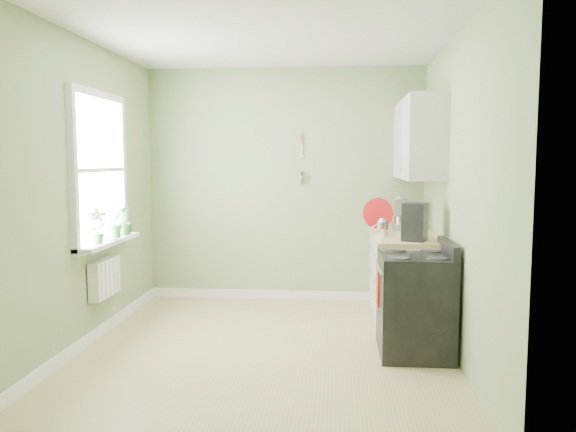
# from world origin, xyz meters

# --- Properties ---
(floor) EXTENTS (3.20, 3.60, 0.02)m
(floor) POSITION_xyz_m (0.00, 0.00, -0.01)
(floor) COLOR tan
(floor) RESTS_ON ground
(ceiling) EXTENTS (3.20, 3.60, 0.02)m
(ceiling) POSITION_xyz_m (0.00, 0.00, 2.71)
(ceiling) COLOR white
(ceiling) RESTS_ON wall_back
(wall_back) EXTENTS (3.20, 0.02, 2.70)m
(wall_back) POSITION_xyz_m (0.00, 1.81, 1.35)
(wall_back) COLOR #8A9B6A
(wall_back) RESTS_ON floor
(wall_left) EXTENTS (0.02, 3.60, 2.70)m
(wall_left) POSITION_xyz_m (-1.61, 0.00, 1.35)
(wall_left) COLOR #8A9B6A
(wall_left) RESTS_ON floor
(wall_right) EXTENTS (0.02, 3.60, 2.70)m
(wall_right) POSITION_xyz_m (1.61, 0.00, 1.35)
(wall_right) COLOR #8A9B6A
(wall_right) RESTS_ON floor
(base_cabinets) EXTENTS (0.60, 1.60, 0.87)m
(base_cabinets) POSITION_xyz_m (1.30, 1.00, 0.43)
(base_cabinets) COLOR silver
(base_cabinets) RESTS_ON floor
(countertop) EXTENTS (0.64, 1.60, 0.04)m
(countertop) POSITION_xyz_m (1.29, 1.00, 0.89)
(countertop) COLOR #C8B87A
(countertop) RESTS_ON base_cabinets
(upper_cabinets) EXTENTS (0.35, 1.40, 0.80)m
(upper_cabinets) POSITION_xyz_m (1.43, 1.10, 1.85)
(upper_cabinets) COLOR silver
(upper_cabinets) RESTS_ON wall_right
(window) EXTENTS (0.06, 1.14, 1.44)m
(window) POSITION_xyz_m (-1.58, 0.30, 1.55)
(window) COLOR white
(window) RESTS_ON wall_left
(window_sill) EXTENTS (0.18, 1.14, 0.04)m
(window_sill) POSITION_xyz_m (-1.51, 0.30, 0.88)
(window_sill) COLOR white
(window_sill) RESTS_ON wall_left
(radiator) EXTENTS (0.12, 0.50, 0.35)m
(radiator) POSITION_xyz_m (-1.54, 0.25, 0.55)
(radiator) COLOR white
(radiator) RESTS_ON wall_left
(wall_utensils) EXTENTS (0.02, 0.14, 0.58)m
(wall_utensils) POSITION_xyz_m (0.20, 1.78, 1.56)
(wall_utensils) COLOR #C8B87A
(wall_utensils) RESTS_ON wall_back
(stove) EXTENTS (0.62, 0.69, 0.97)m
(stove) POSITION_xyz_m (1.28, 0.01, 0.43)
(stove) COLOR black
(stove) RESTS_ON floor
(stand_mixer) EXTENTS (0.20, 0.31, 0.36)m
(stand_mixer) POSITION_xyz_m (1.28, 1.23, 1.06)
(stand_mixer) COLOR #B2B2B7
(stand_mixer) RESTS_ON countertop
(kettle) EXTENTS (0.17, 0.10, 0.17)m
(kettle) POSITION_xyz_m (1.05, 0.79, 0.99)
(kettle) COLOR silver
(kettle) RESTS_ON countertop
(coffee_maker) EXTENTS (0.26, 0.27, 0.34)m
(coffee_maker) POSITION_xyz_m (1.31, 0.42, 1.07)
(coffee_maker) COLOR black
(coffee_maker) RESTS_ON countertop
(red_tray) EXTENTS (0.34, 0.14, 0.33)m
(red_tray) POSITION_xyz_m (1.05, 1.30, 1.08)
(red_tray) COLOR #B51417
(red_tray) RESTS_ON countertop
(jar) EXTENTS (0.07, 0.07, 0.08)m
(jar) POSITION_xyz_m (1.06, 0.70, 0.95)
(jar) COLOR #AFAB8B
(jar) RESTS_ON countertop
(plant_a) EXTENTS (0.21, 0.19, 0.33)m
(plant_a) POSITION_xyz_m (-1.50, 0.04, 1.06)
(plant_a) COLOR #336F30
(plant_a) RESTS_ON window_sill
(plant_b) EXTENTS (0.16, 0.18, 0.28)m
(plant_b) POSITION_xyz_m (-1.50, 0.45, 1.04)
(plant_b) COLOR #336F30
(plant_b) RESTS_ON window_sill
(plant_c) EXTENTS (0.21, 0.21, 0.29)m
(plant_c) POSITION_xyz_m (-1.50, 0.66, 1.05)
(plant_c) COLOR #336F30
(plant_c) RESTS_ON window_sill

